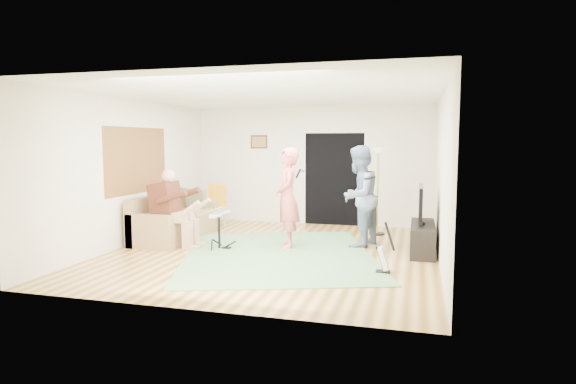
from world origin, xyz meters
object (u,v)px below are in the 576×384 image
object	(u,v)px
sofa	(172,224)
tv_cabinet	(423,238)
television	(421,204)
torchiere_lamp	(378,175)
dining_chair	(215,213)
drum_kit	(219,232)
guitarist	(359,196)
singer	(288,198)
guitar_spare	(384,258)

from	to	relation	value
sofa	tv_cabinet	world-z (taller)	sofa
television	sofa	bearing A→B (deg)	-179.93
torchiere_lamp	dining_chair	distance (m)	3.63
sofa	dining_chair	distance (m)	1.30
drum_kit	guitarist	distance (m)	2.59
torchiere_lamp	dining_chair	size ratio (longest dim) A/B	1.85
singer	guitarist	world-z (taller)	guitarist
sofa	guitar_spare	bearing A→B (deg)	-19.45
torchiere_lamp	television	distance (m)	1.71
sofa	singer	size ratio (longest dim) A/B	1.20
singer	torchiere_lamp	bearing A→B (deg)	120.91
drum_kit	sofa	bearing A→B (deg)	153.37
tv_cabinet	guitarist	bearing A→B (deg)	169.27
drum_kit	torchiere_lamp	distance (m)	3.47
singer	television	world-z (taller)	singer
sofa	guitarist	xyz separation A→B (m)	(3.66, 0.22, 0.63)
drum_kit	guitar_spare	distance (m)	3.07
singer	guitar_spare	world-z (taller)	singer
singer	drum_kit	bearing A→B (deg)	-87.60
singer	dining_chair	world-z (taller)	singer
sofa	tv_cabinet	size ratio (longest dim) A/B	1.54
sofa	tv_cabinet	bearing A→B (deg)	0.07
guitarist	dining_chair	size ratio (longest dim) A/B	1.91
singer	guitar_spare	distance (m)	2.31
television	singer	bearing A→B (deg)	-174.28
torchiere_lamp	dining_chair	bearing A→B (deg)	-176.64
singer	guitar_spare	size ratio (longest dim) A/B	2.38
drum_kit	singer	size ratio (longest dim) A/B	0.38
sofa	guitar_spare	distance (m)	4.50
guitarist	torchiere_lamp	world-z (taller)	guitarist
torchiere_lamp	tv_cabinet	world-z (taller)	torchiere_lamp
guitar_spare	tv_cabinet	distance (m)	1.60
singer	television	xyz separation A→B (m)	(2.30, 0.23, -0.05)
dining_chair	tv_cabinet	bearing A→B (deg)	-17.99
guitarist	tv_cabinet	size ratio (longest dim) A/B	1.31
guitar_spare	drum_kit	bearing A→B (deg)	163.93
television	guitarist	bearing A→B (deg)	168.79
sofa	tv_cabinet	xyz separation A→B (m)	(4.80, 0.01, -0.04)
dining_chair	tv_cabinet	world-z (taller)	dining_chair
drum_kit	singer	world-z (taller)	singer
guitarist	torchiere_lamp	distance (m)	1.28
guitarist	tv_cabinet	world-z (taller)	guitarist
guitarist	torchiere_lamp	bearing A→B (deg)	-170.93
dining_chair	sofa	bearing A→B (deg)	-109.86
torchiere_lamp	television	size ratio (longest dim) A/B	1.65
drum_kit	television	xyz separation A→B (m)	(3.45, 0.66, 0.55)
torchiere_lamp	guitarist	bearing A→B (deg)	-101.13
guitar_spare	tv_cabinet	bearing A→B (deg)	69.75
torchiere_lamp	dining_chair	world-z (taller)	torchiere_lamp
torchiere_lamp	sofa	bearing A→B (deg)	-159.71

